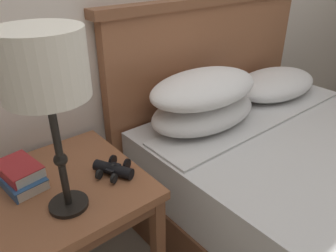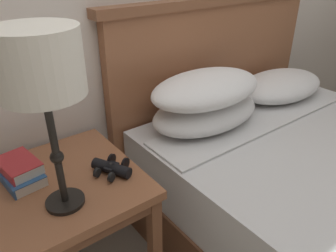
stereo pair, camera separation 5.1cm
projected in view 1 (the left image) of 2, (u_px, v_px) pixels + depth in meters
The scene contains 6 objects.
nightstand at pixel (63, 201), 1.24m from camera, with size 0.58×0.58×0.60m.
bed at pixel (334, 200), 1.53m from camera, with size 1.46×1.91×1.15m.
table_lamp at pixel (44, 70), 0.87m from camera, with size 0.24×0.24×0.59m.
book_on_nightstand at pixel (20, 179), 1.19m from camera, with size 0.14×0.22×0.04m.
book_stacked_on_top at pixel (19, 169), 1.18m from camera, with size 0.14×0.19×0.04m.
binoculars_pair at pixel (114, 169), 1.24m from camera, with size 0.16×0.16×0.05m.
Camera 1 is at (-0.87, -0.37, 1.36)m, focal length 35.00 mm.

